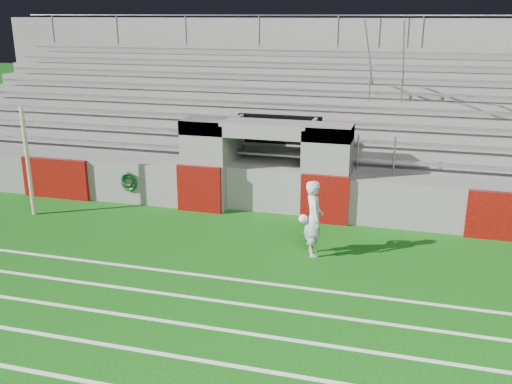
% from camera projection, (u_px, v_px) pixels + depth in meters
% --- Properties ---
extents(ground, '(90.00, 90.00, 0.00)m').
position_uv_depth(ground, '(227.00, 259.00, 13.27)').
color(ground, '#0E4D0C').
rests_on(ground, ground).
extents(field_post, '(0.11, 0.11, 3.06)m').
position_uv_depth(field_post, '(28.00, 162.00, 15.74)').
color(field_post, '#C7B294').
rests_on(field_post, ground).
extents(stadium_structure, '(26.00, 8.48, 5.42)m').
position_uv_depth(stadium_structure, '(297.00, 131.00, 20.15)').
color(stadium_structure, slate).
rests_on(stadium_structure, ground).
extents(goalkeeper_with_ball, '(0.65, 0.77, 1.81)m').
position_uv_depth(goalkeeper_with_ball, '(314.00, 218.00, 13.24)').
color(goalkeeper_with_ball, silver).
rests_on(goalkeeper_with_ball, ground).
extents(hose_coil, '(0.52, 0.14, 0.60)m').
position_uv_depth(hose_coil, '(129.00, 182.00, 16.77)').
color(hose_coil, '#0D4218').
rests_on(hose_coil, ground).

